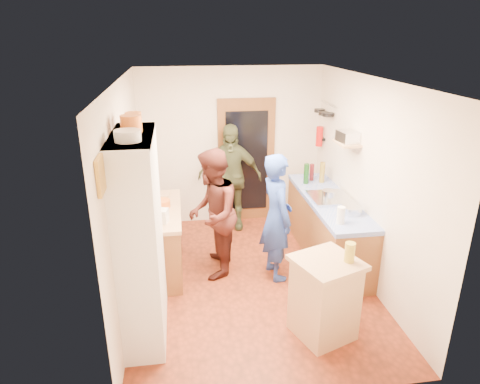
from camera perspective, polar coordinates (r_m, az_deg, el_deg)
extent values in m
cube|color=maroon|center=(5.84, 1.44, -11.61)|extent=(3.00, 4.00, 0.02)
cube|color=silver|center=(4.96, 1.72, 14.89)|extent=(3.00, 4.00, 0.02)
cube|color=beige|center=(7.15, -1.19, 6.06)|extent=(3.00, 0.02, 2.60)
cube|color=beige|center=(3.48, 7.29, -10.87)|extent=(3.00, 0.02, 2.60)
cube|color=beige|center=(5.23, -14.98, -0.31)|extent=(0.02, 4.00, 2.60)
cube|color=beige|center=(5.70, 16.70, 1.28)|extent=(0.02, 4.00, 2.60)
cube|color=brown|center=(7.22, 0.84, 4.14)|extent=(0.95, 0.06, 2.10)
cube|color=black|center=(7.18, 0.89, 4.06)|extent=(0.70, 0.02, 1.70)
cube|color=white|center=(4.55, -13.12, -6.12)|extent=(0.40, 1.20, 2.20)
cube|color=white|center=(4.19, -14.32, 7.19)|extent=(0.40, 1.14, 0.04)
cylinder|color=white|center=(3.91, -14.75, 7.27)|extent=(0.24, 0.24, 0.10)
cylinder|color=orange|center=(4.26, -14.31, 8.83)|extent=(0.20, 0.20, 0.16)
cylinder|color=orange|center=(4.51, -14.02, 9.37)|extent=(0.16, 0.16, 0.15)
cube|color=brown|center=(5.96, -10.79, -6.47)|extent=(0.60, 1.40, 0.85)
cube|color=tan|center=(5.77, -11.09, -2.50)|extent=(0.64, 1.44, 0.05)
cube|color=white|center=(5.34, -10.80, -3.14)|extent=(0.26, 0.20, 0.17)
cylinder|color=white|center=(5.56, -11.75, -2.18)|extent=(0.18, 0.18, 0.18)
cylinder|color=orange|center=(5.81, -10.33, -1.52)|extent=(0.22, 0.22, 0.10)
cube|color=tan|center=(6.23, -10.76, -0.33)|extent=(0.32, 0.25, 0.02)
cube|color=brown|center=(6.34, 11.49, -4.85)|extent=(0.60, 2.20, 0.84)
cube|color=#0F35BF|center=(6.16, 11.79, -1.07)|extent=(0.62, 2.22, 0.06)
cube|color=silver|center=(6.11, 11.94, -0.76)|extent=(0.55, 0.58, 0.04)
cylinder|color=silver|center=(5.99, 11.81, -0.35)|extent=(0.19, 0.19, 0.12)
cylinder|color=#143F14|center=(6.63, 8.83, 2.43)|extent=(0.10, 0.10, 0.32)
cylinder|color=#591419|center=(6.79, 9.55, 2.62)|extent=(0.08, 0.08, 0.27)
cylinder|color=olive|center=(6.72, 10.90, 2.59)|extent=(0.09, 0.09, 0.32)
cylinder|color=white|center=(5.35, 13.29, -3.03)|extent=(0.11, 0.11, 0.22)
cylinder|color=silver|center=(5.69, 14.65, -2.33)|extent=(0.30, 0.30, 0.10)
cube|color=tan|center=(4.77, 11.15, -13.94)|extent=(0.71, 0.71, 0.86)
cube|color=tan|center=(4.53, 11.55, -9.20)|extent=(0.80, 0.80, 0.05)
cube|color=white|center=(4.53, 10.66, -8.99)|extent=(0.43, 0.39, 0.02)
cylinder|color=#AD9E2D|center=(4.50, 14.43, -7.79)|extent=(0.13, 0.13, 0.21)
cylinder|color=silver|center=(6.87, 11.71, 11.43)|extent=(0.02, 0.65, 0.02)
cylinder|color=black|center=(6.71, 11.64, 10.09)|extent=(0.18, 0.18, 0.05)
cylinder|color=black|center=(6.90, 11.08, 10.24)|extent=(0.16, 0.16, 0.05)
cylinder|color=black|center=(7.08, 10.56, 10.63)|extent=(0.17, 0.17, 0.05)
cube|color=tan|center=(5.93, 14.09, 6.32)|extent=(0.26, 0.42, 0.03)
cube|color=silver|center=(5.91, 14.17, 7.16)|extent=(0.25, 0.32, 0.15)
cube|color=black|center=(7.15, 10.97, 6.93)|extent=(0.06, 0.10, 0.04)
cylinder|color=red|center=(7.12, 10.54, 7.31)|extent=(0.11, 0.11, 0.32)
cube|color=gold|center=(3.53, -18.11, 2.11)|extent=(0.03, 0.25, 0.30)
imported|color=#25409B|center=(5.55, 5.30, -3.42)|extent=(0.51, 0.68, 1.70)
imported|color=#401A15|center=(5.63, -3.34, -2.79)|extent=(0.79, 0.94, 1.74)
imported|color=#3B4127|center=(6.94, -1.27, 1.97)|extent=(1.08, 0.55, 1.76)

